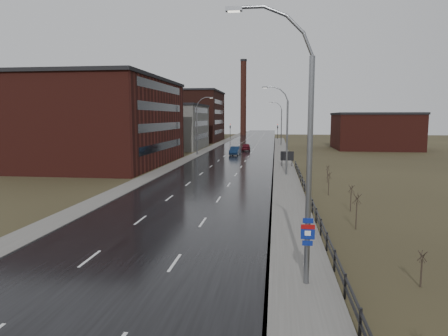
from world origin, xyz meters
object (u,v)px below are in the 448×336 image
(billboard, at_px, (287,157))
(car_far, at_px, (246,147))
(streetlight_main, at_px, (302,151))
(car_near, at_px, (235,151))

(billboard, height_order, car_far, billboard)
(streetlight_main, distance_m, car_far, 71.94)
(car_near, height_order, car_far, car_far)
(car_near, bearing_deg, billboard, -59.34)
(car_far, bearing_deg, car_near, 77.95)
(streetlight_main, relative_size, car_near, 2.45)
(billboard, bearing_deg, car_near, 117.47)
(streetlight_main, xyz_separation_m, car_far, (-7.62, 71.35, -5.24))
(car_near, bearing_deg, streetlight_main, -78.41)
(billboard, bearing_deg, streetlight_main, -90.84)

